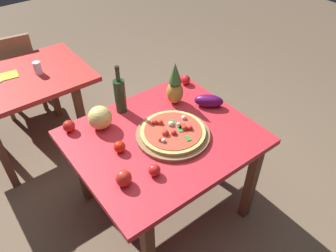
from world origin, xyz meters
The scene contains 17 objects.
ground_plane centered at (0.00, 0.00, 0.00)m, with size 10.00×10.00×0.00m, color brown.
display_table centered at (0.00, 0.00, 0.64)m, with size 1.12×0.95×0.73m.
background_table centered at (-0.51, 1.23, 0.62)m, with size 1.09×0.76×0.73m.
dining_chair centered at (-0.41, 1.83, 0.48)m, with size 0.45×0.45×0.85m.
pizza_board centered at (0.04, -0.04, 0.74)m, with size 0.46×0.46×0.03m, color brown.
pizza centered at (0.04, -0.04, 0.77)m, with size 0.41×0.41×0.06m.
wine_bottle centered at (-0.07, 0.38, 0.85)m, with size 0.08×0.08×0.34m.
pineapple_left centered at (0.28, 0.23, 0.87)m, with size 0.12×0.12×0.31m.
melon centered at (-0.27, 0.31, 0.80)m, with size 0.15×0.15×0.15m, color #DECB6B.
bell_pepper centered at (-0.40, -0.18, 0.77)m, with size 0.09×0.09×0.10m, color red.
eggplant centered at (0.43, 0.05, 0.77)m, with size 0.20×0.09×0.09m, color #530E4B.
tomato_near_board centered at (0.49, 0.37, 0.76)m, with size 0.07×0.07×0.07m, color red.
tomato_beside_pepper centered at (-0.45, 0.40, 0.76)m, with size 0.08×0.08×0.08m, color red.
tomato_by_bottle centered at (-0.29, 0.04, 0.76)m, with size 0.07×0.07×0.07m, color red.
tomato_at_corner centered at (-0.23, -0.23, 0.76)m, with size 0.07×0.07×0.07m, color red.
drinking_glass_water centered at (-0.35, 1.20, 0.78)m, with size 0.06×0.06×0.10m, color silver.
napkin_folded centered at (-0.55, 1.31, 0.73)m, with size 0.14×0.12×0.01m, color yellow.
Camera 1 is at (-0.90, -1.23, 2.11)m, focal length 35.02 mm.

